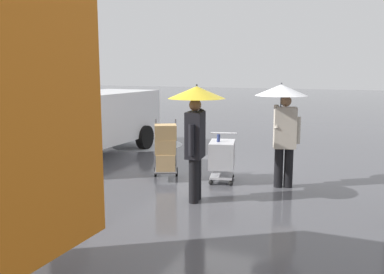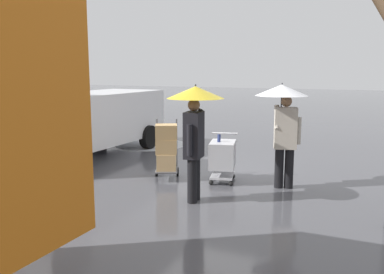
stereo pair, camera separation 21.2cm
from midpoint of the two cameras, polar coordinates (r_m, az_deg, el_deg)
ground_plane at (r=9.61m, az=4.45°, el=-5.20°), size 90.00×90.00×0.00m
slush_patch_near_cluster at (r=9.15m, az=-23.84°, el=-6.70°), size 1.45×1.45×0.01m
slush_patch_under_van at (r=13.44m, az=-5.29°, el=-1.02°), size 2.31×2.31×0.01m
cargo_van_parked_right at (r=11.63m, az=-14.54°, el=2.97°), size 2.25×5.36×2.60m
shopping_cart_vendor at (r=8.89m, az=4.94°, el=-2.63°), size 0.75×0.94×1.04m
hand_dolly_boxes at (r=9.03m, az=-2.90°, el=-1.61°), size 0.77×0.85×1.32m
pedestrian_pink_side at (r=8.48m, az=13.24°, el=3.43°), size 1.04×1.04×2.15m
pedestrian_black_side at (r=7.42m, az=1.20°, el=2.99°), size 1.04×1.04×2.15m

